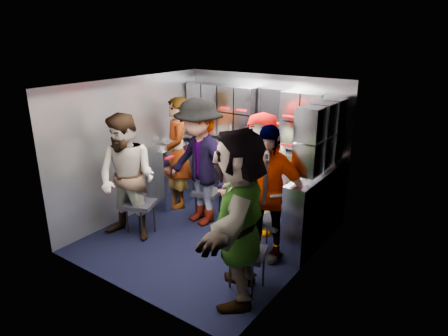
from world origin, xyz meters
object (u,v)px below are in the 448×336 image
Objects in this scene: attendant_arc_b at (199,163)px; attendant_arc_d at (267,194)px; jump_seat_near_left at (140,206)px; attendant_standing at (177,153)px; attendant_arc_c at (261,173)px; jump_seat_near_right at (247,255)px; attendant_arc_a at (127,179)px; jump_seat_center at (266,197)px; attendant_arc_e at (239,217)px; jump_seat_mid_right at (272,223)px; jump_seat_mid_left at (207,194)px.

attendant_arc_d is at bearing -0.07° from attendant_arc_b.
jump_seat_near_left is at bearing -179.08° from attendant_arc_d.
attendant_standing is (-0.20, 1.03, 0.48)m from jump_seat_near_left.
attendant_arc_d reaches higher than attendant_arc_c.
jump_seat_near_left is 1.92m from jump_seat_near_right.
attendant_arc_b reaches higher than attendant_arc_a.
jump_seat_near_right is at bearing -68.06° from jump_seat_center.
attendant_arc_e is (0.59, -1.47, 0.08)m from attendant_arc_c.
jump_seat_near_left is 1.81m from jump_seat_center.
attendant_arc_c is at bearing -90.00° from jump_seat_center.
attendant_arc_c is (1.31, 1.24, -0.02)m from attendant_arc_a.
jump_seat_center is 1.59m from attendant_standing.
attendant_arc_c reaches higher than jump_seat_near_left.
jump_seat_near_right is at bearing 12.60° from attendant_standing.
jump_seat_near_left is at bearing 77.50° from attendant_arc_a.
jump_seat_near_right reaches higher than jump_seat_mid_right.
attendant_arc_d reaches higher than jump_seat_near_right.
jump_seat_near_right is at bearing -74.89° from attendant_arc_c.
jump_seat_mid_left is 0.57m from attendant_arc_b.
attendant_arc_d is at bearing 103.19° from jump_seat_near_right.
attendant_arc_e reaches higher than attendant_arc_b.
jump_seat_near_left is 1.17× the size of jump_seat_mid_right.
attendant_arc_d is at bearing -64.08° from attendant_arc_c.
attendant_standing is 2.54m from attendant_arc_e.
jump_seat_mid_right is 0.25× the size of attendant_arc_c.
jump_seat_mid_left is 1.43m from attendant_arc_d.
attendant_arc_b is at bearing -149.39° from jump_seat_center.
attendant_arc_b is at bearing 57.58° from jump_seat_near_left.
attendant_standing reaches higher than jump_seat_near_left.
attendant_standing reaches higher than attendant_arc_a.
jump_seat_mid_right is at bearing 7.85° from attendant_arc_b.
jump_seat_mid_left is 0.25× the size of attendant_arc_a.
jump_seat_near_left is 1.03m from attendant_arc_b.
attendant_arc_d is at bearing -90.00° from jump_seat_mid_right.
attendant_standing is at bearing 171.74° from attendant_arc_c.
jump_seat_near_right is 0.27× the size of attendant_arc_a.
jump_seat_near_right is 0.56m from attendant_arc_e.
attendant_arc_c reaches higher than jump_seat_near_right.
attendant_standing reaches higher than attendant_arc_c.
jump_seat_mid_left is 0.90m from jump_seat_center.
attendant_arc_e is at bearing 9.11° from attendant_standing.
attendant_arc_b reaches higher than attendant_standing.
attendant_arc_e is at bearing -90.00° from jump_seat_near_right.
attendant_arc_e reaches higher than jump_seat_center.
attendant_arc_e is (0.16, -0.86, 0.08)m from attendant_arc_d.
attendant_arc_c is at bearing 111.64° from attendant_arc_d.
attendant_arc_b is 1.09× the size of attendant_arc_c.
attendant_arc_a is at bearing -146.09° from attendant_arc_c.
jump_seat_center is 1.13× the size of jump_seat_mid_right.
attendant_standing is at bearing 149.76° from attendant_arc_d.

